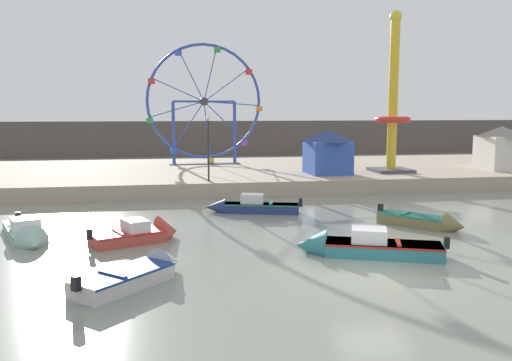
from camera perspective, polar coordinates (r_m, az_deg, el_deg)
name	(u,v)px	position (r m, az deg, el deg)	size (l,w,h in m)	color
ground_plane	(374,274)	(18.40, 12.77, -9.94)	(240.00, 240.00, 0.00)	gray
quay_promenade	(253,173)	(42.49, -0.39, 0.78)	(110.00, 18.36, 1.00)	tan
distant_town_skyline	(221,138)	(66.92, -3.85, 4.67)	(140.00, 3.00, 4.40)	#564C47
motorboat_olive_wood	(425,221)	(26.10, 18.08, -4.29)	(3.49, 3.92, 1.16)	olive
motorboat_teal_painted	(358,246)	(20.51, 11.17, -7.07)	(5.66, 3.25, 1.46)	teal
motorboat_seafoam	(28,234)	(24.46, -23.77, -5.42)	(3.16, 5.30, 1.36)	#93BCAD
motorboat_pale_grey	(140,273)	(17.52, -12.59, -9.87)	(3.81, 3.94, 1.29)	silver
motorboat_faded_red	(143,234)	(22.82, -12.29, -5.71)	(4.03, 2.89, 1.46)	#B24238
motorboat_navy_blue	(249,206)	(28.47, -0.80, -2.85)	(5.30, 2.35, 1.26)	navy
ferris_wheel_blue_frame	(204,104)	(45.13, -5.72, 8.34)	(9.95, 1.20, 10.28)	#334CA8
drop_tower_yellow_tower	(393,111)	(40.33, 14.76, 7.39)	(2.80, 2.80, 11.84)	gold
carnival_booth_blue_tent	(328,151)	(38.32, 7.86, 3.20)	(3.30, 3.53, 3.14)	#3356B7
carnival_booth_white_ticket	(501,147)	(44.98, 25.27, 3.34)	(3.30, 3.22, 3.39)	silver
promenade_lamp_near	(208,139)	(33.73, -5.26, 4.52)	(0.32, 0.32, 4.22)	#2D2D33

